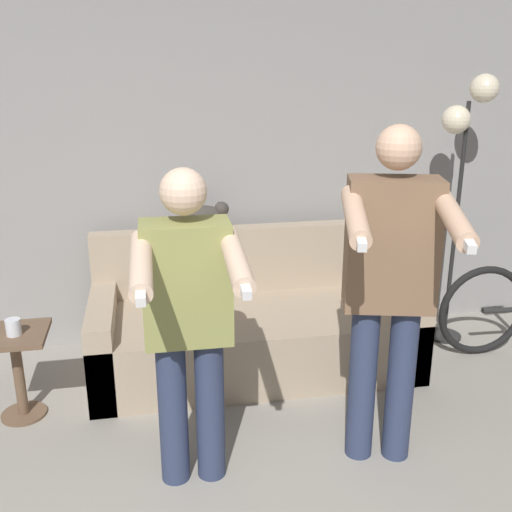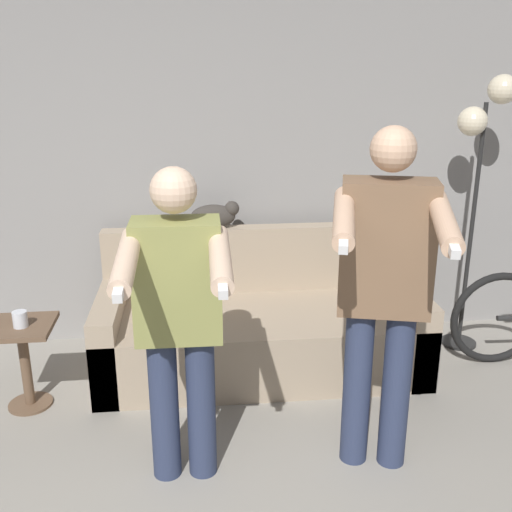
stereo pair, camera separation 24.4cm
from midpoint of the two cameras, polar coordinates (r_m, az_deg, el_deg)
The scene contains 8 objects.
wall_back at distance 4.24m, azimuth -5.41°, elevation 8.83°, with size 10.00×0.05×2.60m.
couch at distance 4.06m, azimuth 2.11°, elevation -6.78°, with size 2.11×0.92×0.88m.
person_left at distance 2.75m, azimuth -4.87°, elevation -5.43°, with size 0.47×0.67×1.55m.
person_right at distance 2.89m, azimuth 14.50°, elevation -2.59°, with size 0.60×0.75×1.72m.
cat at distance 4.12m, azimuth -2.25°, elevation 3.85°, with size 0.43×0.13×0.19m.
floor_lamp at distance 4.31m, azimuth 22.41°, elevation 10.36°, with size 0.37×0.25×1.90m.
side_table at distance 3.75m, azimuth -19.54°, elevation -8.46°, with size 0.37×0.37×0.53m.
cup at distance 3.64m, azimuth -19.78°, elevation -5.71°, with size 0.08×0.08×0.09m.
Camera 2 is at (0.08, -1.38, 1.99)m, focal length 42.00 mm.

